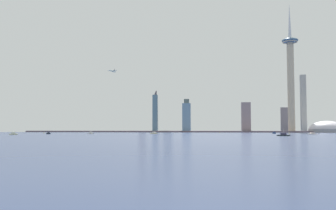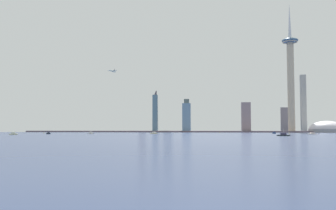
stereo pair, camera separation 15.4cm
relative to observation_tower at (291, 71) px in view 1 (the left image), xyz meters
name	(u,v)px [view 1 (the left image)]	position (x,y,z in m)	size (l,w,h in m)	color
ground_plane	(99,137)	(-321.35, -509.58, -153.98)	(6000.00, 6000.00, 0.00)	navy
waterfront_pier	(165,131)	(-321.35, 6.69, -152.07)	(1002.69, 55.08, 3.81)	slate
observation_tower	(291,71)	(0.00, 0.00, 0.00)	(40.23, 40.23, 328.75)	#BCAD94
stadium_dome	(327,129)	(83.61, 2.27, -145.91)	(86.51, 86.51, 39.36)	#94959A
skyscraper_0	(246,117)	(-108.79, 49.51, -114.28)	(24.12, 24.17, 79.39)	gray
skyscraper_1	(156,113)	(-351.83, 33.74, -101.17)	(13.45, 25.06, 112.45)	slate
skyscraper_2	(303,103)	(44.12, 73.95, -76.85)	(14.14, 12.91, 154.26)	#9A9D9B
skyscraper_3	(187,117)	(-267.26, 42.51, -112.64)	(22.21, 26.51, 89.79)	#5F84A5
skyscraper_4	(168,108)	(-321.50, 61.76, -87.29)	(23.32, 27.93, 133.37)	#A2AFB0
skyscraper_5	(285,119)	(-2.59, 90.90, -118.10)	(24.07, 20.81, 78.60)	slate
skyscraper_6	(142,108)	(-405.54, 107.72, -83.71)	(19.45, 12.04, 140.53)	beige
boat_0	(91,133)	(-415.28, -288.77, -152.49)	(13.02, 7.64, 4.14)	silver
boat_1	(48,133)	(-483.92, -322.41, -152.23)	(4.28, 8.91, 4.82)	#1B242F
boat_2	(274,133)	(-70.05, -210.33, -152.35)	(5.84, 7.48, 10.46)	navy
boat_3	(284,135)	(-85.45, -426.34, -152.46)	(18.66, 9.46, 10.27)	#1C262A
boat_4	(13,134)	(-508.72, -394.99, -152.34)	(13.95, 11.15, 4.55)	beige
boat_5	(154,133)	(-298.21, -268.32, -152.48)	(14.64, 5.56, 4.17)	beige
boat_6	(312,134)	(-17.10, -292.13, -152.70)	(17.62, 12.96, 3.51)	white
channel_buoy_0	(44,133)	(-551.81, -208.51, -152.85)	(1.76, 1.76, 2.25)	yellow
channel_buoy_1	(289,133)	(-39.31, -195.77, -152.57)	(1.60, 1.60, 2.81)	yellow
channel_buoy_2	(220,132)	(-176.78, -86.64, -152.76)	(1.45, 1.45, 2.44)	yellow
airplane	(112,71)	(-445.64, -62.83, 1.44)	(25.42, 29.02, 8.08)	#A7BEBB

